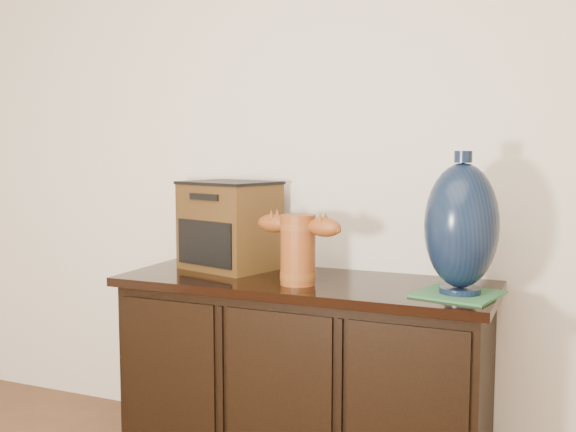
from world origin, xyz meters
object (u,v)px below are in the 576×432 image
at_px(lamp_base, 461,226).
at_px(spray_can, 254,249).
at_px(sideboard, 304,371).
at_px(terracotta_vessel, 298,245).
at_px(tv_radio, 230,225).

distance_m(lamp_base, spray_can, 0.89).
xyz_separation_m(sideboard, terracotta_vessel, (0.01, -0.10, 0.52)).
relative_size(tv_radio, spray_can, 2.36).
relative_size(tv_radio, lamp_base, 0.89).
distance_m(sideboard, tv_radio, 0.68).
relative_size(lamp_base, spray_can, 2.64).
relative_size(sideboard, lamp_base, 2.97).
relative_size(sideboard, spray_can, 7.85).
bearing_deg(spray_can, sideboard, -18.28).
height_order(sideboard, spray_can, spray_can).
bearing_deg(spray_can, terracotta_vessel, -34.35).
distance_m(terracotta_vessel, spray_can, 0.34).
bearing_deg(terracotta_vessel, spray_can, 157.69).
height_order(sideboard, terracotta_vessel, terracotta_vessel).
bearing_deg(terracotta_vessel, tv_radio, 165.23).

